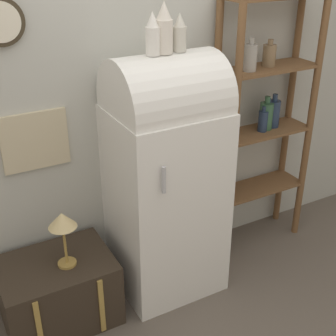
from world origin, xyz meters
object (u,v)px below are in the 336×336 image
(vase_right, at_px, (180,34))
(desk_lamp, at_px, (62,224))
(refrigerator, at_px, (166,175))
(vase_center, at_px, (164,29))
(suitcase_trunk, at_px, (58,291))
(vase_left, at_px, (153,35))

(vase_right, relative_size, desk_lamp, 0.59)
(refrigerator, relative_size, vase_center, 5.74)
(vase_right, bearing_deg, suitcase_trunk, 179.87)
(desk_lamp, bearing_deg, vase_right, 3.36)
(vase_left, bearing_deg, desk_lamp, -176.57)
(vase_left, height_order, desk_lamp, vase_left)
(suitcase_trunk, distance_m, vase_right, 1.69)
(refrigerator, relative_size, vase_left, 6.90)
(refrigerator, xyz_separation_m, suitcase_trunk, (-0.75, 0.00, -0.61))
(refrigerator, distance_m, desk_lamp, 0.70)
(vase_center, xyz_separation_m, desk_lamp, (-0.68, -0.04, -1.00))
(vase_center, xyz_separation_m, vase_right, (0.10, 0.00, -0.03))
(suitcase_trunk, bearing_deg, vase_right, -0.13)
(refrigerator, bearing_deg, suitcase_trunk, 179.99)
(refrigerator, distance_m, vase_center, 0.89)
(vase_center, distance_m, desk_lamp, 1.21)
(vase_left, xyz_separation_m, vase_right, (0.17, 0.01, -0.01))
(refrigerator, height_order, suitcase_trunk, refrigerator)
(vase_left, height_order, vase_center, vase_center)
(suitcase_trunk, relative_size, vase_left, 2.92)
(vase_center, distance_m, vase_right, 0.10)
(suitcase_trunk, bearing_deg, vase_center, -0.21)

